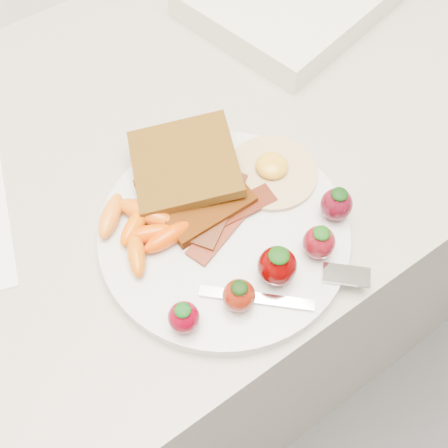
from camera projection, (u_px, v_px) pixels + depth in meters
counter at (172, 298)px, 1.06m from camera, size 2.00×0.60×0.90m
plate at (224, 233)px, 0.61m from camera, size 0.27×0.27×0.02m
toast_lower at (195, 192)px, 0.61m from camera, size 0.10×0.10×0.01m
toast_upper at (185, 163)px, 0.62m from camera, size 0.15×0.15×0.03m
fried_egg at (272, 171)px, 0.63m from camera, size 0.13×0.13×0.02m
bacon_strips at (225, 215)px, 0.60m from camera, size 0.12×0.08×0.01m
baby_carrots at (141, 228)px, 0.59m from camera, size 0.09×0.11×0.02m
strawberries at (279, 260)px, 0.56m from camera, size 0.23×0.06×0.05m
fork at (298, 287)px, 0.56m from camera, size 0.16×0.10×0.00m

